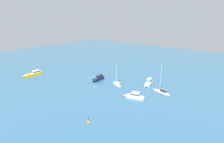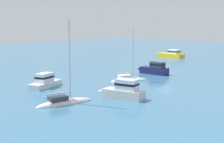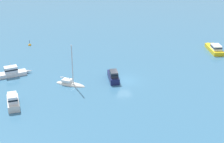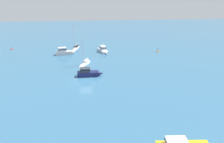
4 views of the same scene
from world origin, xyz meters
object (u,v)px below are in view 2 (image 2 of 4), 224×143
(cabin_cruiser, at_px, (46,81))
(yacht, at_px, (129,80))
(powerboat, at_px, (123,91))
(motor_cruiser, at_px, (171,54))
(launch, at_px, (153,69))
(sailboat, at_px, (64,102))

(cabin_cruiser, xyz_separation_m, yacht, (-4.97, -9.94, -0.52))
(powerboat, bearing_deg, motor_cruiser, -75.37)
(cabin_cruiser, xyz_separation_m, motor_cruiser, (7.34, -39.96, -0.03))
(yacht, bearing_deg, powerboat, -116.86)
(motor_cruiser, bearing_deg, yacht, 115.87)
(cabin_cruiser, relative_size, launch, 1.11)
(powerboat, distance_m, yacht, 10.31)
(launch, height_order, yacht, yacht)
(powerboat, xyz_separation_m, cabin_cruiser, (10.98, 1.58, -0.15))
(motor_cruiser, bearing_deg, cabin_cruiser, 103.99)
(yacht, bearing_deg, cabin_cruiser, -179.14)
(cabin_cruiser, xyz_separation_m, launch, (-3.88, -17.26, 0.08))
(powerboat, height_order, cabin_cruiser, cabin_cruiser)
(sailboat, relative_size, motor_cruiser, 1.13)
(motor_cruiser, distance_m, yacht, 32.45)
(launch, relative_size, motor_cruiser, 0.71)
(launch, bearing_deg, motor_cruiser, -64.74)
(powerboat, distance_m, motor_cruiser, 42.52)
(launch, height_order, motor_cruiser, launch)
(powerboat, bearing_deg, cabin_cruiser, -2.67)
(powerboat, relative_size, sailboat, 0.64)
(powerboat, distance_m, sailboat, 6.25)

